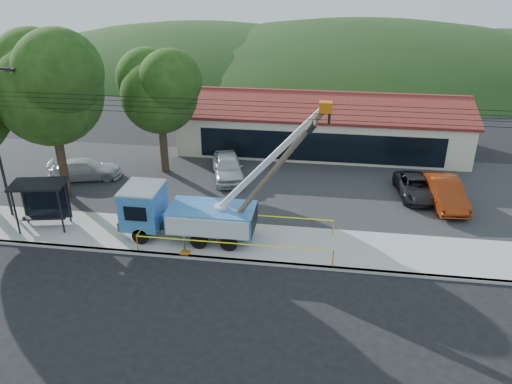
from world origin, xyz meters
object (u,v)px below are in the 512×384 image
object	(u,v)px
utility_truck	(185,212)
leaning_pole	(272,173)
bus_shelter	(41,194)
car_silver	(228,179)
car_white	(87,180)
car_red	(443,206)
car_dark	(414,197)

from	to	relation	value
utility_truck	leaning_pole	xyz separation A→B (m)	(4.71, -0.25, 2.70)
bus_shelter	car_silver	xyz separation A→B (m)	(8.96, 8.39, -2.20)
car_silver	car_white	bearing A→B (deg)	171.88
bus_shelter	car_silver	distance (m)	12.47
leaning_pole	car_red	xyz separation A→B (m)	(10.16, 6.52, -4.38)
bus_shelter	car_red	world-z (taller)	bus_shelter
car_red	car_dark	distance (m)	1.91
car_dark	leaning_pole	bearing A→B (deg)	-144.89
car_silver	car_red	xyz separation A→B (m)	(14.21, -2.12, 0.00)
leaning_pole	utility_truck	bearing A→B (deg)	176.93
car_white	car_dark	distance (m)	22.37
utility_truck	car_red	size ratio (longest dim) A/B	2.20
bus_shelter	car_silver	world-z (taller)	bus_shelter
car_red	car_dark	bearing A→B (deg)	143.11
leaning_pole	car_white	world-z (taller)	leaning_pole
utility_truck	car_dark	size ratio (longest dim) A/B	2.40
leaning_pole	car_silver	xyz separation A→B (m)	(-4.05, 8.64, -4.38)
leaning_pole	car_dark	world-z (taller)	leaning_pole
leaning_pole	car_red	bearing A→B (deg)	32.68
car_silver	leaning_pole	bearing A→B (deg)	-81.68
car_white	car_red	bearing A→B (deg)	-107.56
utility_truck	car_silver	bearing A→B (deg)	85.50
bus_shelter	car_dark	xyz separation A→B (m)	(21.53, 7.26, -2.20)
leaning_pole	car_silver	size ratio (longest dim) A/B	1.59
car_silver	car_dark	size ratio (longest dim) A/B	1.08
leaning_pole	car_red	world-z (taller)	leaning_pole
leaning_pole	bus_shelter	bearing A→B (deg)	178.91
car_red	car_dark	xyz separation A→B (m)	(-1.64, 0.99, 0.00)
utility_truck	bus_shelter	world-z (taller)	utility_truck
leaning_pole	car_silver	bearing A→B (deg)	115.11
car_red	car_dark	world-z (taller)	car_red
car_silver	car_red	bearing A→B (deg)	-25.28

